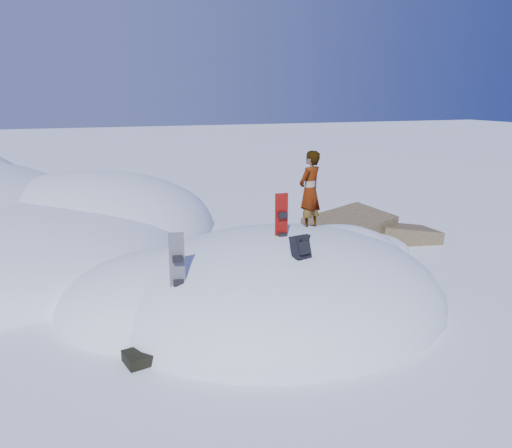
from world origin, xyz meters
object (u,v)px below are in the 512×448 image
object	(u,v)px
snowboard_red	(282,227)
snowboard_dark	(178,273)
person	(310,191)
backpack	(301,247)

from	to	relation	value
snowboard_red	snowboard_dark	size ratio (longest dim) A/B	0.98
snowboard_dark	person	bearing A→B (deg)	34.48
snowboard_red	snowboard_dark	distance (m)	2.35
snowboard_red	backpack	distance (m)	1.01
snowboard_dark	backpack	bearing A→B (deg)	2.91
snowboard_dark	person	xyz separation A→B (m)	(3.12, 1.35, 0.98)
backpack	person	world-z (taller)	person
snowboard_red	backpack	size ratio (longest dim) A/B	2.82
snowboard_dark	person	distance (m)	3.53
snowboard_red	snowboard_dark	xyz separation A→B (m)	(-2.21, -0.70, -0.43)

